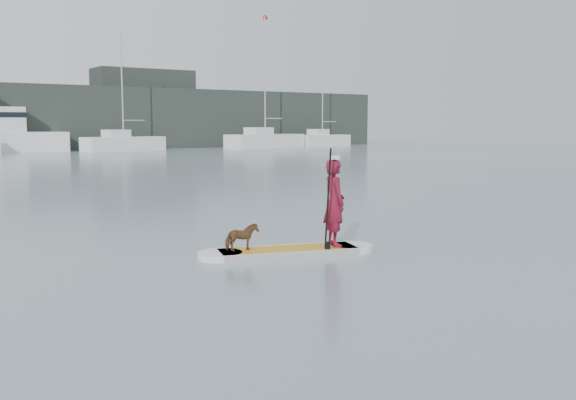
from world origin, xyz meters
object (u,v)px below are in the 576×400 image
paddleboard (288,251)px  paddler (334,203)px  sailboat_f (265,139)px  dog (242,237)px  sailboat_e (123,143)px  sailboat_g (322,139)px

paddleboard → paddler: 1.24m
paddler → sailboat_f: bearing=-15.3°
sailboat_f → paddler: bearing=-131.6°
dog → sailboat_e: (14.22, 46.33, 0.40)m
paddleboard → sailboat_e: bearing=91.3°
paddleboard → sailboat_g: bearing=69.9°
paddleboard → sailboat_e: sailboat_e is taller
dog → sailboat_g: 59.53m
sailboat_f → sailboat_g: bearing=-4.0°
paddleboard → sailboat_f: 53.86m
dog → sailboat_e: 48.46m
paddler → dog: 1.83m
dog → sailboat_f: bearing=-25.7°
paddler → sailboat_g: bearing=-21.5°
sailboat_e → sailboat_g: (22.58, 0.46, -0.00)m
sailboat_f → sailboat_g: sailboat_f is taller
paddleboard → paddler: (0.85, -0.26, 0.86)m
paddleboard → sailboat_g: 59.23m
sailboat_g → sailboat_e: bearing=171.7°
sailboat_e → sailboat_f: (14.57, -0.56, 0.13)m
sailboat_f → sailboat_e: bearing=166.5°
dog → sailboat_f: size_ratio=0.04×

